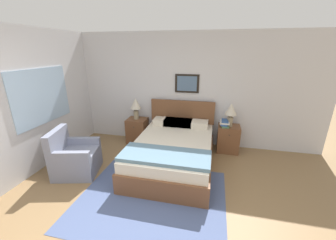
{
  "coord_description": "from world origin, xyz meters",
  "views": [
    {
      "loc": [
        0.98,
        -1.77,
        2.22
      ],
      "look_at": [
        0.21,
        1.62,
        1.02
      ],
      "focal_mm": 22.0,
      "sensor_mm": 36.0,
      "label": 1
    }
  ],
  "objects_px": {
    "nightstand_by_door": "(228,138)",
    "bed": "(174,150)",
    "table_lamp_by_door": "(231,111)",
    "nightstand_near_window": "(137,130)",
    "table_lamp_near_window": "(136,105)",
    "armchair": "(75,158)"
  },
  "relations": [
    {
      "from": "bed",
      "to": "table_lamp_near_window",
      "type": "bearing_deg",
      "value": 142.09
    },
    {
      "from": "bed",
      "to": "armchair",
      "type": "distance_m",
      "value": 1.87
    },
    {
      "from": "nightstand_near_window",
      "to": "nightstand_by_door",
      "type": "relative_size",
      "value": 1.0
    },
    {
      "from": "nightstand_by_door",
      "to": "table_lamp_near_window",
      "type": "distance_m",
      "value": 2.28
    },
    {
      "from": "armchair",
      "to": "nightstand_near_window",
      "type": "bearing_deg",
      "value": 143.37
    },
    {
      "from": "armchair",
      "to": "table_lamp_near_window",
      "type": "bearing_deg",
      "value": 143.94
    },
    {
      "from": "armchair",
      "to": "table_lamp_by_door",
      "type": "distance_m",
      "value": 3.29
    },
    {
      "from": "table_lamp_near_window",
      "to": "table_lamp_by_door",
      "type": "distance_m",
      "value": 2.19
    },
    {
      "from": "table_lamp_near_window",
      "to": "table_lamp_by_door",
      "type": "relative_size",
      "value": 1.0
    },
    {
      "from": "armchair",
      "to": "table_lamp_near_window",
      "type": "distance_m",
      "value": 1.8
    },
    {
      "from": "bed",
      "to": "nightstand_by_door",
      "type": "height_order",
      "value": "bed"
    },
    {
      "from": "bed",
      "to": "nightstand_near_window",
      "type": "xyz_separation_m",
      "value": [
        -1.09,
        0.85,
        -0.01
      ]
    },
    {
      "from": "nightstand_near_window",
      "to": "nightstand_by_door",
      "type": "xyz_separation_m",
      "value": [
        2.17,
        0.0,
        0.0
      ]
    },
    {
      "from": "bed",
      "to": "table_lamp_by_door",
      "type": "xyz_separation_m",
      "value": [
        1.09,
        0.86,
        0.64
      ]
    },
    {
      "from": "bed",
      "to": "table_lamp_near_window",
      "type": "relative_size",
      "value": 4.24
    },
    {
      "from": "table_lamp_by_door",
      "to": "nightstand_by_door",
      "type": "bearing_deg",
      "value": -96.79
    },
    {
      "from": "nightstand_near_window",
      "to": "armchair",
      "type": "bearing_deg",
      "value": -112.65
    },
    {
      "from": "bed",
      "to": "table_lamp_by_door",
      "type": "relative_size",
      "value": 4.24
    },
    {
      "from": "table_lamp_near_window",
      "to": "table_lamp_by_door",
      "type": "bearing_deg",
      "value": 0.0
    },
    {
      "from": "nightstand_near_window",
      "to": "table_lamp_near_window",
      "type": "bearing_deg",
      "value": 147.73
    },
    {
      "from": "nightstand_by_door",
      "to": "bed",
      "type": "bearing_deg",
      "value": -142.09
    },
    {
      "from": "bed",
      "to": "nightstand_by_door",
      "type": "xyz_separation_m",
      "value": [
        1.09,
        0.85,
        -0.01
      ]
    }
  ]
}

